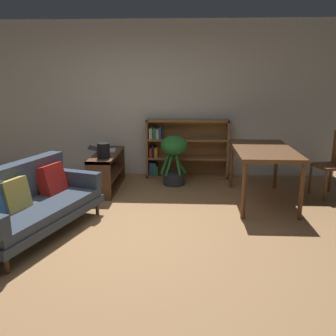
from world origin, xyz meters
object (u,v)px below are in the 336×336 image
fabric_couch (27,201)px  media_console (107,171)px  bookshelf (183,148)px  dining_chair_near (334,161)px  open_laptop (104,150)px  dining_table (263,154)px  desk_speaker (104,151)px  potted_floor_plant (174,155)px

fabric_couch → media_console: bearing=73.6°
bookshelf → media_console: bearing=-146.0°
dining_chair_near → bookshelf: 2.48m
open_laptop → dining_table: dining_table is taller
fabric_couch → open_laptop: fabric_couch is taller
desk_speaker → bookshelf: size_ratio=0.16×
media_console → bookshelf: 1.47m
dining_table → desk_speaker: bearing=175.5°
dining_table → potted_floor_plant: bearing=148.3°
dining_table → bookshelf: (-1.15, 1.33, -0.20)m
dining_table → bookshelf: bearing=130.8°
fabric_couch → dining_chair_near: (3.99, 1.59, 0.15)m
dining_chair_near → desk_speaker: bearing=-177.6°
potted_floor_plant → dining_chair_near: (2.40, -0.47, 0.04)m
fabric_couch → media_console: 1.87m
desk_speaker → potted_floor_plant: 1.21m
dining_table → media_console: bearing=167.5°
open_laptop → dining_chair_near: 3.58m
desk_speaker → fabric_couch: bearing=-111.2°
fabric_couch → bookshelf: bearing=56.4°
desk_speaker → bookshelf: bookshelf is taller
fabric_couch → bookshelf: size_ratio=1.32×
fabric_couch → potted_floor_plant: size_ratio=2.30×
media_console → dining_table: bearing=-12.5°
fabric_couch → potted_floor_plant: (1.59, 2.06, 0.11)m
media_console → desk_speaker: 0.53m
media_console → open_laptop: open_laptop is taller
potted_floor_plant → bookshelf: 0.55m
media_console → desk_speaker: (0.04, -0.34, 0.41)m
desk_speaker → dining_chair_near: 3.44m
dining_chair_near → open_laptop: bearing=173.6°
open_laptop → dining_chair_near: dining_chair_near is taller
open_laptop → bookshelf: bearing=25.1°
media_console → desk_speaker: bearing=-84.1°
media_console → desk_speaker: desk_speaker is taller
dining_table → bookshelf: bookshelf is taller
media_console → bookshelf: bearing=34.0°
open_laptop → potted_floor_plant: bearing=3.4°
desk_speaker → dining_chair_near: dining_chair_near is taller
desk_speaker → bookshelf: (1.17, 1.15, -0.18)m
open_laptop → desk_speaker: (0.12, -0.54, 0.09)m
fabric_couch → media_console: size_ratio=1.53×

